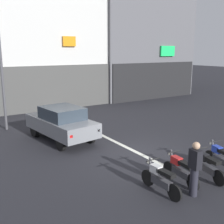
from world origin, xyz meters
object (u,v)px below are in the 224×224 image
(street_lamp, at_px, (0,56))
(motorcycle_white_row_leftmost, at_px, (160,179))
(motorcycle_red_row_left_mid, at_px, (180,169))
(car_grey_crossing_near, at_px, (61,122))
(motorcycle_black_row_centre, at_px, (207,165))
(person_by_motorcycles, at_px, (195,169))
(motorcycle_blue_row_right_mid, at_px, (220,157))

(street_lamp, xyz_separation_m, motorcycle_white_row_leftmost, (2.33, -9.70, -3.47))
(motorcycle_red_row_left_mid, bearing_deg, motorcycle_white_row_leftmost, -172.09)
(street_lamp, relative_size, motorcycle_red_row_left_mid, 3.83)
(car_grey_crossing_near, distance_m, motorcycle_white_row_leftmost, 6.37)
(motorcycle_white_row_leftmost, xyz_separation_m, motorcycle_red_row_left_mid, (0.99, 0.14, 0.00))
(motorcycle_red_row_left_mid, xyz_separation_m, motorcycle_black_row_centre, (0.99, -0.25, 0.00))
(street_lamp, bearing_deg, car_grey_crossing_near, -61.46)
(motorcycle_red_row_left_mid, relative_size, person_by_motorcycles, 1.00)
(car_grey_crossing_near, bearing_deg, motorcycle_red_row_left_mid, -76.41)
(person_by_motorcycles, bearing_deg, motorcycle_white_row_leftmost, 136.95)
(car_grey_crossing_near, height_order, street_lamp, street_lamp)
(car_grey_crossing_near, bearing_deg, motorcycle_black_row_centre, -68.89)
(street_lamp, distance_m, motorcycle_blue_row_right_mid, 11.52)
(motorcycle_black_row_centre, height_order, person_by_motorcycles, person_by_motorcycles)
(car_grey_crossing_near, height_order, person_by_motorcycles, person_by_motorcycles)
(street_lamp, height_order, motorcycle_black_row_centre, street_lamp)
(street_lamp, height_order, person_by_motorcycles, street_lamp)
(motorcycle_white_row_leftmost, bearing_deg, motorcycle_blue_row_right_mid, 1.61)
(car_grey_crossing_near, distance_m, street_lamp, 4.89)
(car_grey_crossing_near, xyz_separation_m, motorcycle_black_row_centre, (2.49, -6.45, -0.43))
(motorcycle_black_row_centre, xyz_separation_m, person_by_motorcycles, (-1.27, -0.55, 0.40))
(car_grey_crossing_near, distance_m, motorcycle_blue_row_right_mid, 7.17)
(street_lamp, relative_size, motorcycle_black_row_centre, 3.87)
(person_by_motorcycles, bearing_deg, motorcycle_black_row_centre, 23.33)
(street_lamp, height_order, motorcycle_red_row_left_mid, street_lamp)
(street_lamp, xyz_separation_m, person_by_motorcycles, (3.05, -10.36, -3.07))
(car_grey_crossing_near, bearing_deg, person_by_motorcycles, -80.13)
(motorcycle_white_row_leftmost, bearing_deg, motorcycle_black_row_centre, -3.35)
(person_by_motorcycles, bearing_deg, motorcycle_blue_row_right_mid, 18.30)
(motorcycle_black_row_centre, bearing_deg, motorcycle_blue_row_right_mid, 11.41)
(street_lamp, xyz_separation_m, motorcycle_black_row_centre, (4.32, -9.81, -3.47))
(motorcycle_red_row_left_mid, distance_m, motorcycle_black_row_centre, 1.02)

